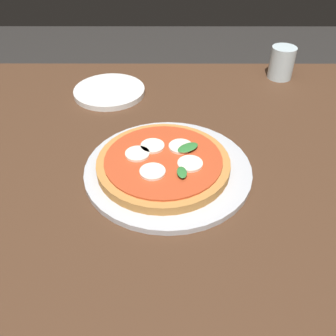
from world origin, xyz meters
TOP-DOWN VIEW (x-y plane):
  - ground_plane at (0.00, 0.00)m, footprint 6.00×6.00m
  - dining_table at (0.00, 0.00)m, footprint 1.44×0.93m
  - serving_tray at (0.02, 0.04)m, footprint 0.32×0.32m
  - pizza at (0.03, 0.04)m, footprint 0.26×0.26m
  - plate_white at (0.18, -0.27)m, footprint 0.18×0.18m
  - glass_cup at (-0.29, -0.37)m, footprint 0.07×0.07m

SIDE VIEW (x-z plane):
  - ground_plane at x=0.00m, z-range 0.00..0.00m
  - dining_table at x=0.00m, z-range 0.28..1.02m
  - serving_tray at x=0.02m, z-range 0.75..0.76m
  - plate_white at x=0.18m, z-range 0.75..0.76m
  - pizza at x=0.03m, z-range 0.75..0.79m
  - glass_cup at x=-0.29m, z-range 0.75..0.83m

